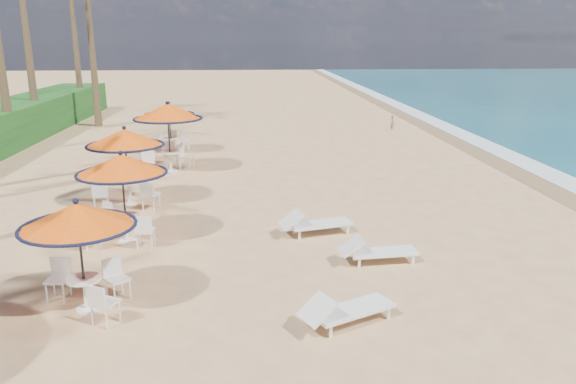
# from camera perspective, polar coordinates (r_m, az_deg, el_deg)

# --- Properties ---
(ground) EXTENTS (160.00, 160.00, 0.00)m
(ground) POSITION_cam_1_polar(r_m,az_deg,el_deg) (11.40, 5.40, -10.14)
(ground) COLOR tan
(ground) RESTS_ON ground
(foam_strip) EXTENTS (1.20, 140.00, 0.04)m
(foam_strip) POSITION_cam_1_polar(r_m,az_deg,el_deg) (23.48, 24.33, 1.98)
(foam_strip) COLOR white
(foam_strip) RESTS_ON ground
(wetsand_band) EXTENTS (1.40, 140.00, 0.02)m
(wetsand_band) POSITION_cam_1_polar(r_m,az_deg,el_deg) (23.07, 22.36, 1.97)
(wetsand_band) COLOR olive
(wetsand_band) RESTS_ON ground
(station_0) EXTENTS (2.07, 2.07, 2.16)m
(station_0) POSITION_cam_1_polar(r_m,az_deg,el_deg) (10.77, -20.38, -3.55)
(station_0) COLOR black
(station_0) RESTS_ON ground
(station_1) EXTENTS (2.20, 2.20, 2.29)m
(station_1) POSITION_cam_1_polar(r_m,az_deg,el_deg) (14.14, -16.71, 1.57)
(station_1) COLOR black
(station_1) RESTS_ON ground
(station_2) EXTENTS (2.30, 2.34, 2.40)m
(station_2) POSITION_cam_1_polar(r_m,az_deg,el_deg) (17.38, -16.18, 4.37)
(station_2) COLOR black
(station_2) RESTS_ON ground
(station_3) EXTENTS (2.55, 2.55, 2.66)m
(station_3) POSITION_cam_1_polar(r_m,az_deg,el_deg) (21.38, -12.12, 7.13)
(station_3) COLOR black
(station_3) RESTS_ON ground
(station_4) EXTENTS (2.17, 2.22, 2.26)m
(station_4) POSITION_cam_1_polar(r_m,az_deg,el_deg) (25.12, -11.90, 7.65)
(station_4) COLOR black
(station_4) RESTS_ON ground
(lounger_near) EXTENTS (1.85, 1.31, 0.64)m
(lounger_near) POSITION_cam_1_polar(r_m,az_deg,el_deg) (10.09, 5.75, -11.80)
(lounger_near) COLOR white
(lounger_near) RESTS_ON ground
(lounger_mid) EXTENTS (1.80, 0.71, 0.63)m
(lounger_mid) POSITION_cam_1_polar(r_m,az_deg,el_deg) (12.79, 8.90, -5.90)
(lounger_mid) COLOR white
(lounger_mid) RESTS_ON ground
(lounger_far) EXTENTS (1.97, 1.05, 0.68)m
(lounger_far) POSITION_cam_1_polar(r_m,az_deg,el_deg) (14.41, 2.61, -3.16)
(lounger_far) COLOR white
(lounger_far) RESTS_ON ground
(person) EXTENTS (0.23, 0.33, 0.86)m
(person) POSITION_cam_1_polar(r_m,az_deg,el_deg) (31.55, 10.56, 7.00)
(person) COLOR #906749
(person) RESTS_ON ground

